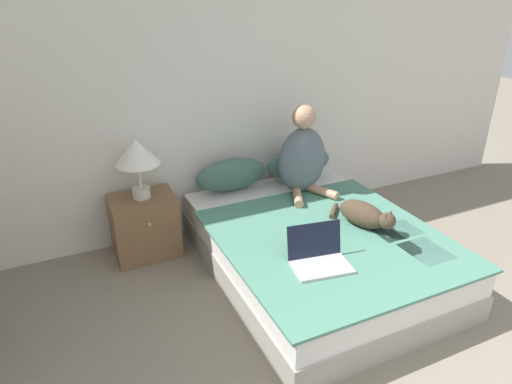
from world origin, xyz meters
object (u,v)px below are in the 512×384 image
(pillow_near, at_px, (231,175))
(table_lamp, at_px, (137,155))
(bed, at_px, (316,249))
(pillow_far, at_px, (299,163))
(cat_tabby, at_px, (364,215))
(laptop_open, at_px, (319,257))
(person_sitting, at_px, (303,157))
(nightstand, at_px, (145,226))

(pillow_near, distance_m, table_lamp, 0.83)
(bed, distance_m, pillow_far, 0.97)
(cat_tabby, height_order, laptop_open, laptop_open)
(bed, xyz_separation_m, person_sitting, (0.19, 0.57, 0.51))
(bed, distance_m, nightstand, 1.35)
(laptop_open, xyz_separation_m, nightstand, (-0.84, 1.21, -0.19))
(bed, relative_size, person_sitting, 2.64)
(pillow_far, xyz_separation_m, person_sitting, (-0.13, -0.28, 0.17))
(cat_tabby, bearing_deg, person_sitting, 171.35)
(bed, relative_size, pillow_near, 3.10)
(nightstand, relative_size, table_lamp, 1.08)
(bed, relative_size, pillow_far, 3.10)
(cat_tabby, xyz_separation_m, laptop_open, (-0.56, -0.28, -0.04))
(pillow_near, bearing_deg, person_sitting, -28.17)
(pillow_far, relative_size, cat_tabby, 1.07)
(pillow_far, xyz_separation_m, cat_tabby, (-0.02, -0.99, -0.04))
(pillow_far, bearing_deg, laptop_open, -114.61)
(pillow_near, bearing_deg, bed, -68.92)
(bed, distance_m, cat_tabby, 0.44)
(person_sitting, height_order, cat_tabby, person_sitting)
(pillow_near, height_order, nightstand, pillow_near)
(bed, bearing_deg, nightstand, 144.24)
(table_lamp, bearing_deg, person_sitting, -9.68)
(cat_tabby, xyz_separation_m, nightstand, (-1.39, 0.93, -0.24))
(pillow_far, xyz_separation_m, nightstand, (-1.42, -0.06, -0.28))
(nightstand, bearing_deg, laptop_open, -55.45)
(cat_tabby, relative_size, table_lamp, 1.26)
(pillow_near, bearing_deg, pillow_far, 0.00)
(laptop_open, height_order, nightstand, laptop_open)
(pillow_far, xyz_separation_m, laptop_open, (-0.58, -1.27, -0.09))
(nightstand, bearing_deg, pillow_far, 2.37)
(pillow_near, xyz_separation_m, person_sitting, (0.52, -0.28, 0.17))
(person_sitting, distance_m, table_lamp, 1.31)
(pillow_far, bearing_deg, cat_tabby, -91.41)
(pillow_near, bearing_deg, table_lamp, -175.54)
(person_sitting, height_order, table_lamp, person_sitting)
(cat_tabby, distance_m, table_lamp, 1.71)
(pillow_far, bearing_deg, pillow_near, 180.00)
(bed, height_order, cat_tabby, cat_tabby)
(pillow_near, distance_m, person_sitting, 0.61)
(pillow_near, relative_size, pillow_far, 1.00)
(pillow_near, height_order, cat_tabby, pillow_near)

